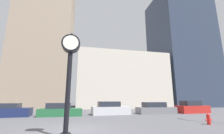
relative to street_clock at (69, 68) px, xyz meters
The scene contains 11 objects.
ground_plane 3.50m from the street_clock, 78.66° to the left, with size 200.00×200.00×0.00m, color #515156.
building_tall_tower 31.28m from the street_clock, 104.90° to the left, with size 10.54×12.00×39.24m.
building_storefront_row 27.46m from the street_clock, 69.72° to the left, with size 18.77×12.00×11.21m.
building_glass_modern 38.45m from the street_clock, 44.28° to the left, with size 13.33×12.00×28.83m.
street_clock is the anchor object (origin of this frame).
car_navy 11.73m from the street_clock, 122.06° to the left, with size 3.98×2.08×1.28m.
car_green 9.83m from the street_clock, 97.60° to the left, with size 4.26×1.96×1.29m.
car_silver 10.86m from the street_clock, 67.64° to the left, with size 4.27×2.04×1.42m.
car_grey 13.90m from the street_clock, 45.71° to the left, with size 4.54×1.81×1.32m.
car_red 17.40m from the street_clock, 33.45° to the left, with size 3.96×1.89×1.48m.
fire_hydrant_near 9.58m from the street_clock, 10.47° to the left, with size 0.53×0.23×0.70m.
Camera 1 is at (0.13, -8.82, 1.63)m, focal length 24.00 mm.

